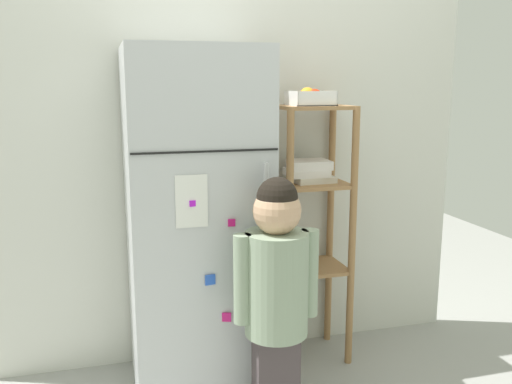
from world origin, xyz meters
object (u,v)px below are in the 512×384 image
Objects in this scene: child_standing at (276,283)px; fruit_bin at (310,98)px; pantry_shelf_unit at (310,206)px; refrigerator at (196,225)px.

fruit_bin reaches higher than child_standing.
fruit_bin is at bearing 58.79° from child_standing.
child_standing is at bearing -121.96° from pantry_shelf_unit.
child_standing is at bearing -61.46° from refrigerator.
child_standing is at bearing -121.21° from fruit_bin.
child_standing is (0.24, -0.45, -0.14)m from refrigerator.
refrigerator is 1.47× the size of child_standing.
pantry_shelf_unit is (0.37, 0.59, 0.16)m from child_standing.
child_standing is 0.72m from pantry_shelf_unit.
fruit_bin is at bearing 12.46° from refrigerator.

